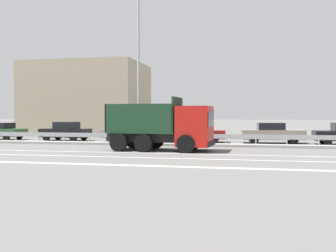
{
  "coord_description": "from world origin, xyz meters",
  "views": [
    {
      "loc": [
        4.79,
        -23.87,
        2.14
      ],
      "look_at": [
        -0.45,
        1.02,
        1.43
      ],
      "focal_mm": 42.0,
      "sensor_mm": 36.0,
      "label": 1
    }
  ],
  "objects": [
    {
      "name": "lane_strip_1",
      "position": [
        -0.59,
        -4.93,
        0.0
      ],
      "size": [
        56.42,
        0.16,
        0.01
      ],
      "primitive_type": "cube",
      "color": "silver",
      "rests_on": "ground_plane"
    },
    {
      "name": "median_guardrail",
      "position": [
        0.0,
        4.07,
        0.57
      ],
      "size": [
        56.42,
        0.09,
        0.78
      ],
      "color": "#9EA0A5",
      "rests_on": "ground_plane"
    },
    {
      "name": "background_building_0",
      "position": [
        -13.44,
        18.08,
        3.97
      ],
      "size": [
        12.62,
        9.25,
        7.94
      ],
      "primitive_type": "cube",
      "color": "tan",
      "rests_on": "ground_plane"
    },
    {
      "name": "parked_car_4",
      "position": [
        0.79,
        6.79,
        0.71
      ],
      "size": [
        4.18,
        2.02,
        1.37
      ],
      "rotation": [
        0.0,
        0.0,
        -1.54
      ],
      "color": "maroon",
      "rests_on": "ground_plane"
    },
    {
      "name": "median_road_sign",
      "position": [
        -4.21,
        2.87,
        1.21
      ],
      "size": [
        0.73,
        0.16,
        2.3
      ],
      "color": "white",
      "rests_on": "ground_plane"
    },
    {
      "name": "ground_plane",
      "position": [
        0.0,
        0.0,
        0.0
      ],
      "size": [
        320.0,
        320.0,
        0.0
      ],
      "primitive_type": "plane",
      "color": "#605E5B"
    },
    {
      "name": "median_island",
      "position": [
        0.0,
        2.87,
        0.09
      ],
      "size": [
        31.03,
        1.1,
        0.18
      ],
      "primitive_type": "cube",
      "color": "gray",
      "rests_on": "ground_plane"
    },
    {
      "name": "parked_car_2",
      "position": [
        -10.25,
        6.26,
        0.78
      ],
      "size": [
        4.16,
        2.18,
        1.57
      ],
      "rotation": [
        0.0,
        0.0,
        1.49
      ],
      "color": "black",
      "rests_on": "ground_plane"
    },
    {
      "name": "lane_strip_3",
      "position": [
        -0.59,
        -8.07,
        0.0
      ],
      "size": [
        56.42,
        0.16,
        0.01
      ],
      "primitive_type": "cube",
      "color": "silver",
      "rests_on": "ground_plane"
    },
    {
      "name": "dump_truck",
      "position": [
        0.3,
        -0.88,
        1.31
      ],
      "size": [
        6.42,
        3.04,
        3.2
      ],
      "rotation": [
        0.0,
        0.0,
        -1.62
      ],
      "color": "red",
      "rests_on": "ground_plane"
    },
    {
      "name": "parked_car_3",
      "position": [
        -4.66,
        6.24,
        0.75
      ],
      "size": [
        4.69,
        2.08,
        1.5
      ],
      "rotation": [
        0.0,
        0.0,
        -1.64
      ],
      "color": "gray",
      "rests_on": "ground_plane"
    },
    {
      "name": "parked_car_5",
      "position": [
        6.39,
        6.77,
        0.78
      ],
      "size": [
        4.73,
        2.27,
        1.55
      ],
      "rotation": [
        0.0,
        0.0,
        -1.48
      ],
      "color": "gray",
      "rests_on": "ground_plane"
    },
    {
      "name": "street_lamp_1",
      "position": [
        -2.94,
        2.58,
        5.93
      ],
      "size": [
        0.71,
        2.33,
        10.84
      ],
      "color": "#ADADB2",
      "rests_on": "ground_plane"
    },
    {
      "name": "lane_strip_0",
      "position": [
        -0.59,
        -2.63,
        0.0
      ],
      "size": [
        56.42,
        0.16,
        0.01
      ],
      "primitive_type": "cube",
      "color": "silver",
      "rests_on": "ground_plane"
    },
    {
      "name": "lane_strip_2",
      "position": [
        -0.59,
        -7.81,
        0.0
      ],
      "size": [
        56.42,
        0.16,
        0.01
      ],
      "primitive_type": "cube",
      "color": "silver",
      "rests_on": "ground_plane"
    }
  ]
}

